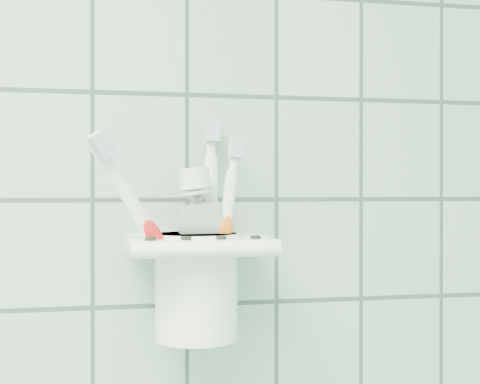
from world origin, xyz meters
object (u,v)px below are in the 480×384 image
object	(u,v)px
holder_bracket	(198,246)
toothpaste_tube	(211,236)
toothbrush_blue	(212,221)
cup	(196,282)
toothbrush_pink	(206,217)
toothbrush_orange	(211,231)

from	to	relation	value
holder_bracket	toothpaste_tube	size ratio (longest dim) A/B	0.82
holder_bracket	toothpaste_tube	distance (m)	0.02
toothbrush_blue	toothpaste_tube	xyz separation A→B (m)	(0.00, 0.01, -0.01)
toothbrush_blue	toothpaste_tube	bearing A→B (deg)	83.04
holder_bracket	cup	bearing A→B (deg)	102.43
toothbrush_blue	toothpaste_tube	size ratio (longest dim) A/B	1.28
toothbrush_pink	toothpaste_tube	bearing A→B (deg)	27.54
holder_bracket	toothbrush_pink	size ratio (longest dim) A/B	0.64
holder_bracket	toothbrush_orange	xyz separation A→B (m)	(0.01, -0.01, 0.01)
cup	toothbrush_orange	xyz separation A→B (m)	(0.01, -0.01, 0.05)
toothpaste_tube	toothbrush_pink	bearing A→B (deg)	-129.11
holder_bracket	cup	world-z (taller)	same
toothbrush_orange	toothpaste_tube	distance (m)	0.01
holder_bracket	toothbrush_blue	bearing A→B (deg)	4.46
toothbrush_orange	toothpaste_tube	xyz separation A→B (m)	(0.00, 0.01, -0.01)
holder_bracket	toothbrush_blue	size ratio (longest dim) A/B	0.64
holder_bracket	toothbrush_orange	bearing A→B (deg)	-27.59
cup	toothpaste_tube	distance (m)	0.05
toothbrush_pink	toothbrush_orange	xyz separation A→B (m)	(0.00, -0.00, -0.01)
cup	toothpaste_tube	world-z (taller)	toothpaste_tube
toothbrush_blue	toothbrush_orange	bearing A→B (deg)	-112.95
toothbrush_orange	holder_bracket	bearing A→B (deg)	145.04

